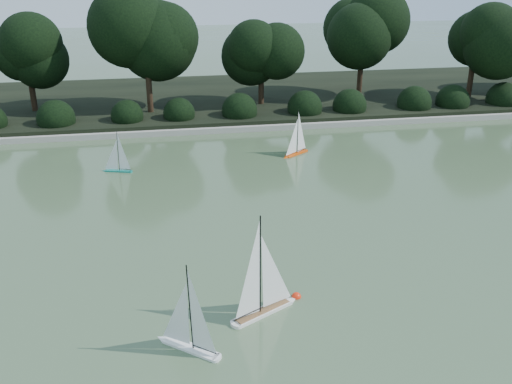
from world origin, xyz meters
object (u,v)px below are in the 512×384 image
at_px(sailboat_white_b, 268,296).
at_px(race_buoy, 296,297).
at_px(sailboat_orange, 295,148).
at_px(sailboat_teal, 115,165).
at_px(sailboat_white_a, 185,334).

bearing_deg(sailboat_white_b, race_buoy, 30.01).
height_order(sailboat_orange, sailboat_teal, sailboat_orange).
height_order(sailboat_white_b, sailboat_teal, sailboat_white_b).
relative_size(sailboat_white_a, sailboat_white_b, 0.83).
distance_m(sailboat_white_a, race_buoy, 2.19).
bearing_deg(race_buoy, sailboat_white_b, -149.99).
distance_m(sailboat_white_b, sailboat_orange, 7.89).
bearing_deg(sailboat_teal, sailboat_white_a, -79.90).
relative_size(sailboat_orange, race_buoy, 8.51).
distance_m(sailboat_orange, race_buoy, 7.43).
height_order(sailboat_white_a, sailboat_white_b, sailboat_white_b).
relative_size(sailboat_white_b, race_buoy, 11.31).
relative_size(sailboat_teal, race_buoy, 7.11).
bearing_deg(sailboat_teal, sailboat_white_b, -68.75).
height_order(sailboat_white_b, sailboat_orange, sailboat_white_b).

